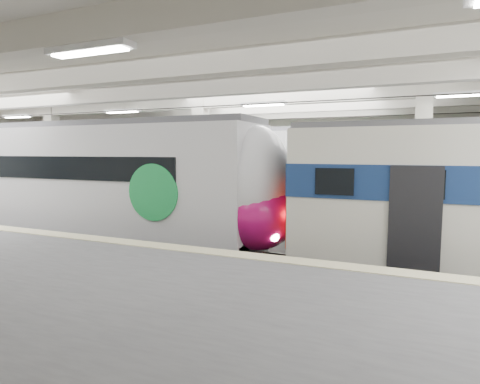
% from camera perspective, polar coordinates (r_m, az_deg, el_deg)
% --- Properties ---
extents(station_hall, '(36.00, 24.00, 5.75)m').
position_cam_1_polar(station_hall, '(10.44, -3.77, 5.30)').
color(station_hall, black).
rests_on(station_hall, ground).
extents(modern_emu, '(13.42, 2.77, 4.35)m').
position_cam_1_polar(modern_emu, '(14.39, -16.26, 0.82)').
color(modern_emu, silver).
rests_on(modern_emu, ground).
extents(far_train, '(13.46, 2.75, 4.32)m').
position_cam_1_polar(far_train, '(18.14, -0.66, 2.33)').
color(far_train, silver).
rests_on(far_train, ground).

